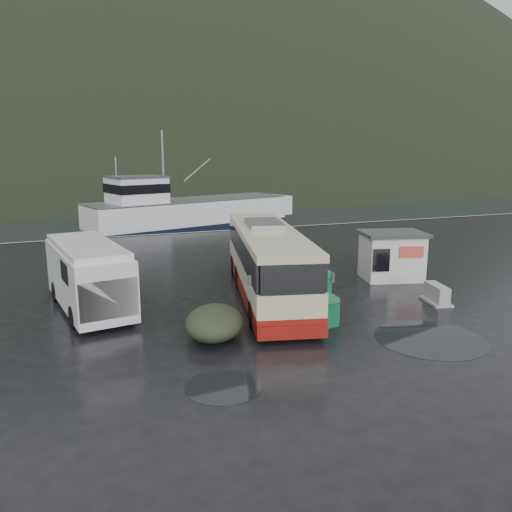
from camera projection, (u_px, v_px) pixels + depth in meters
name	position (u px, v px, depth m)	size (l,w,h in m)	color
ground	(236.00, 311.00, 20.40)	(160.00, 160.00, 0.00)	black
harbor_water	(93.00, 177.00, 121.01)	(300.00, 180.00, 0.02)	black
quay_edge	(155.00, 235.00, 38.69)	(160.00, 0.60, 1.50)	#999993
headland	(98.00, 163.00, 252.53)	(780.00, 540.00, 570.00)	black
coach_bus	(267.00, 296.00, 22.52)	(2.93, 11.65, 3.29)	beige
white_van	(91.00, 309.00, 20.67)	(2.31, 6.72, 2.81)	silver
waste_bin_left	(317.00, 297.00, 22.29)	(1.12, 1.12, 1.56)	#11623A
waste_bin_right	(320.00, 325.00, 18.79)	(1.07, 1.07, 1.49)	#11623A
dome_tent	(215.00, 337.00, 17.53)	(2.02, 2.82, 1.11)	#2A311D
ticket_kiosk	(390.00, 279.00, 25.52)	(3.11, 2.35, 2.43)	silver
jersey_barrier_a	(309.00, 312.00, 20.33)	(0.79, 1.58, 0.79)	#999993
jersey_barrier_b	(436.00, 303.00, 21.54)	(0.80, 1.59, 0.80)	#999993
fishing_trawler	(190.00, 217.00, 48.78)	(23.65, 5.20, 9.46)	silver
puddles	(369.00, 319.00, 19.47)	(11.87, 11.64, 0.01)	black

